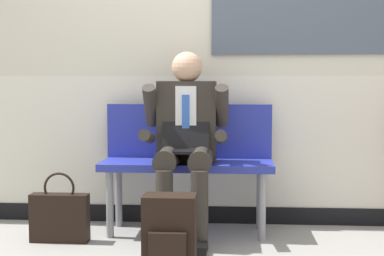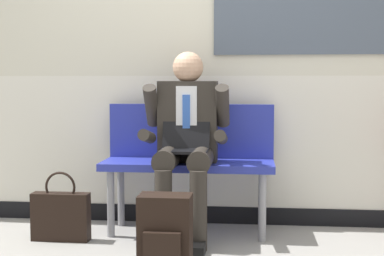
{
  "view_description": "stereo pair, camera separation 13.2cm",
  "coord_description": "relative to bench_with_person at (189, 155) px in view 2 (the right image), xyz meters",
  "views": [
    {
      "loc": [
        0.21,
        -3.5,
        1.06
      ],
      "look_at": [
        -0.05,
        0.19,
        0.75
      ],
      "focal_mm": 53.43,
      "sensor_mm": 36.0,
      "label": 1
    },
    {
      "loc": [
        0.35,
        -3.48,
        1.06
      ],
      "look_at": [
        -0.05,
        0.19,
        0.75
      ],
      "focal_mm": 53.43,
      "sensor_mm": 36.0,
      "label": 2
    }
  ],
  "objects": [
    {
      "name": "ground_plane",
      "position": [
        0.1,
        -0.46,
        -0.54
      ],
      "size": [
        18.0,
        18.0,
        0.0
      ],
      "primitive_type": "plane",
      "color": "gray"
    },
    {
      "name": "station_wall",
      "position": [
        0.11,
        0.28,
        0.99
      ],
      "size": [
        6.25,
        0.17,
        3.06
      ],
      "color": "beige",
      "rests_on": "ground"
    },
    {
      "name": "bench_with_person",
      "position": [
        0.0,
        0.0,
        0.0
      ],
      "size": [
        1.18,
        0.42,
        0.89
      ],
      "color": "#28339E",
      "rests_on": "ground"
    },
    {
      "name": "person_seated",
      "position": [
        0.0,
        -0.2,
        0.14
      ],
      "size": [
        0.57,
        0.7,
        1.25
      ],
      "color": "#2D2823",
      "rests_on": "ground"
    },
    {
      "name": "backpack",
      "position": [
        -0.02,
        -0.95,
        -0.32
      ],
      "size": [
        0.28,
        0.22,
        0.45
      ],
      "color": "black",
      "rests_on": "ground"
    },
    {
      "name": "handbag",
      "position": [
        -0.82,
        -0.34,
        -0.37
      ],
      "size": [
        0.38,
        0.1,
        0.46
      ],
      "color": "black",
      "rests_on": "ground"
    }
  ]
}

